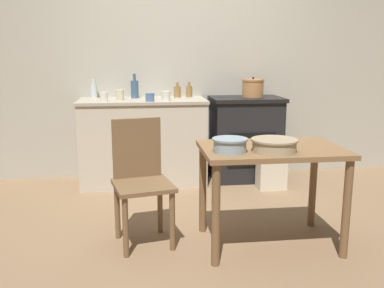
% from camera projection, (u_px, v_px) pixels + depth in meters
% --- Properties ---
extents(ground_plane, '(14.00, 14.00, 0.00)m').
position_uv_depth(ground_plane, '(199.00, 225.00, 3.47)').
color(ground_plane, '#896B4C').
extents(wall_back, '(8.00, 0.07, 2.55)m').
position_uv_depth(wall_back, '(179.00, 62.00, 4.74)').
color(wall_back, '#B2AD9E').
rests_on(wall_back, ground_plane).
extents(counter_cabinet, '(1.32, 0.61, 0.90)m').
position_uv_depth(counter_cabinet, '(143.00, 141.00, 4.55)').
color(counter_cabinet, beige).
rests_on(counter_cabinet, ground_plane).
extents(stove, '(0.77, 0.56, 0.91)m').
position_uv_depth(stove, '(245.00, 138.00, 4.71)').
color(stove, black).
rests_on(stove, ground_plane).
extents(work_table, '(0.98, 0.66, 0.72)m').
position_uv_depth(work_table, '(271.00, 163.00, 3.02)').
color(work_table, olive).
rests_on(work_table, ground_plane).
extents(chair, '(0.47, 0.47, 0.90)m').
position_uv_depth(chair, '(141.00, 177.00, 3.10)').
color(chair, brown).
rests_on(chair, ground_plane).
extents(flour_sack, '(0.28, 0.20, 0.35)m').
position_uv_depth(flour_sack, '(271.00, 172.00, 4.39)').
color(flour_sack, beige).
rests_on(flour_sack, ground_plane).
extents(stock_pot, '(0.24, 0.24, 0.22)m').
position_uv_depth(stock_pot, '(253.00, 88.00, 4.63)').
color(stock_pot, '#B77A47').
rests_on(stock_pot, stove).
extents(mixing_bowl_large, '(0.31, 0.31, 0.09)m').
position_uv_depth(mixing_bowl_large, '(274.00, 145.00, 2.84)').
color(mixing_bowl_large, tan).
rests_on(mixing_bowl_large, work_table).
extents(mixing_bowl_small, '(0.24, 0.24, 0.09)m').
position_uv_depth(mixing_bowl_small, '(230.00, 144.00, 2.83)').
color(mixing_bowl_small, '#93A8B2').
rests_on(mixing_bowl_small, work_table).
extents(bottle_far_left, '(0.07, 0.07, 0.16)m').
position_uv_depth(bottle_far_left, '(189.00, 91.00, 4.68)').
color(bottle_far_left, olive).
rests_on(bottle_far_left, counter_cabinet).
extents(bottle_left, '(0.08, 0.08, 0.16)m').
position_uv_depth(bottle_left, '(177.00, 92.00, 4.65)').
color(bottle_left, olive).
rests_on(bottle_left, counter_cabinet).
extents(bottle_mid_left, '(0.08, 0.08, 0.26)m').
position_uv_depth(bottle_mid_left, '(135.00, 89.00, 4.56)').
color(bottle_mid_left, '#3D5675').
rests_on(bottle_mid_left, counter_cabinet).
extents(bottle_center_left, '(0.07, 0.07, 0.20)m').
position_uv_depth(bottle_center_left, '(94.00, 91.00, 4.58)').
color(bottle_center_left, silver).
rests_on(bottle_center_left, counter_cabinet).
extents(cup_center, '(0.09, 0.09, 0.08)m').
position_uv_depth(cup_center, '(150.00, 97.00, 4.26)').
color(cup_center, '#4C6B99').
rests_on(cup_center, counter_cabinet).
extents(cup_center_right, '(0.08, 0.08, 0.10)m').
position_uv_depth(cup_center_right, '(120.00, 95.00, 4.39)').
color(cup_center_right, beige).
rests_on(cup_center_right, counter_cabinet).
extents(cup_mid_right, '(0.09, 0.09, 0.10)m').
position_uv_depth(cup_mid_right, '(166.00, 96.00, 4.29)').
color(cup_mid_right, silver).
rests_on(cup_mid_right, counter_cabinet).
extents(cup_right, '(0.08, 0.08, 0.09)m').
position_uv_depth(cup_right, '(104.00, 97.00, 4.23)').
color(cup_right, silver).
rests_on(cup_right, counter_cabinet).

